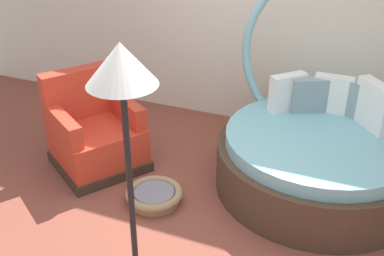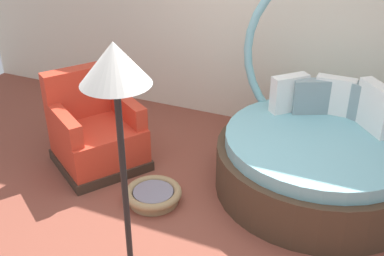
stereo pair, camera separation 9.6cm
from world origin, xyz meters
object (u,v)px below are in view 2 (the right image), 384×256
Objects in this scene: floor_lamp at (117,92)px; red_armchair at (96,133)px; round_daybed at (321,148)px; pet_basket at (153,195)px.

red_armchair is at bearing 131.28° from floor_lamp.
floor_lamp is (1.19, -1.35, 1.20)m from red_armchair.
round_daybed reaches higher than floor_lamp.
floor_lamp is (0.36, -0.99, 1.46)m from pet_basket.
floor_lamp is at bearing -116.32° from round_daybed.
round_daybed reaches higher than pet_basket.
round_daybed is 2.37m from floor_lamp.
round_daybed is at bearing 63.68° from floor_lamp.
floor_lamp is (-0.92, -1.86, 1.14)m from round_daybed.
red_armchair is at bearing -166.50° from round_daybed.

